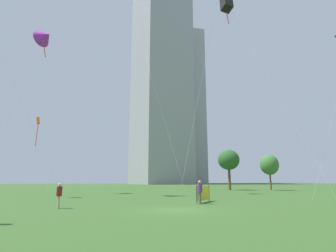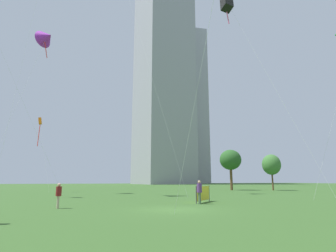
{
  "view_description": "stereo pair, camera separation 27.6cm",
  "coord_description": "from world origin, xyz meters",
  "px_view_note": "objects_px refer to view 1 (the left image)",
  "views": [
    {
      "loc": [
        -6.62,
        -16.44,
        1.8
      ],
      "look_at": [
        1.94,
        6.76,
        6.68
      ],
      "focal_mm": 29.41,
      "sensor_mm": 36.0,
      "label": 1
    },
    {
      "loc": [
        -6.36,
        -16.54,
        1.8
      ],
      "look_at": [
        1.94,
        6.76,
        6.68
      ],
      "focal_mm": 29.41,
      "sensor_mm": 36.0,
      "label": 2
    }
  ],
  "objects_px": {
    "park_tree_1": "(269,165)",
    "event_banner": "(203,193)",
    "kite_flying_2": "(226,2)",
    "distant_highrise_0": "(182,105)",
    "distant_highrise_1": "(161,82)",
    "kite_flying_4": "(38,123)",
    "park_tree_0": "(229,160)",
    "person_standing_2": "(200,190)",
    "person_standing_1": "(59,194)",
    "kite_flying_8": "(45,37)"
  },
  "relations": [
    {
      "from": "kite_flying_8",
      "to": "park_tree_0",
      "type": "bearing_deg",
      "value": 5.76
    },
    {
      "from": "park_tree_1",
      "to": "kite_flying_8",
      "type": "bearing_deg",
      "value": 179.65
    },
    {
      "from": "distant_highrise_0",
      "to": "event_banner",
      "type": "bearing_deg",
      "value": -104.88
    },
    {
      "from": "person_standing_2",
      "to": "park_tree_1",
      "type": "height_order",
      "value": "park_tree_1"
    },
    {
      "from": "kite_flying_4",
      "to": "distant_highrise_1",
      "type": "distance_m",
      "value": 100.89
    },
    {
      "from": "park_tree_0",
      "to": "park_tree_1",
      "type": "xyz_separation_m",
      "value": [
        6.37,
        -3.57,
        -0.93
      ]
    },
    {
      "from": "event_banner",
      "to": "distant_highrise_1",
      "type": "bearing_deg",
      "value": 73.04
    },
    {
      "from": "kite_flying_4",
      "to": "distant_highrise_1",
      "type": "xyz_separation_m",
      "value": [
        47.73,
        79.1,
        40.56
      ]
    },
    {
      "from": "person_standing_1",
      "to": "distant_highrise_1",
      "type": "distance_m",
      "value": 125.84
    },
    {
      "from": "park_tree_1",
      "to": "event_banner",
      "type": "relative_size",
      "value": 2.76
    },
    {
      "from": "kite_flying_2",
      "to": "kite_flying_4",
      "type": "xyz_separation_m",
      "value": [
        -19.0,
        25.89,
        -9.06
      ]
    },
    {
      "from": "person_standing_1",
      "to": "distant_highrise_1",
      "type": "relative_size",
      "value": 0.02
    },
    {
      "from": "kite_flying_8",
      "to": "event_banner",
      "type": "xyz_separation_m",
      "value": [
        15.11,
        -20.48,
        -22.1
      ]
    },
    {
      "from": "kite_flying_2",
      "to": "distant_highrise_1",
      "type": "relative_size",
      "value": 0.21
    },
    {
      "from": "person_standing_1",
      "to": "person_standing_2",
      "type": "xyz_separation_m",
      "value": [
        10.19,
        -0.04,
        0.1
      ]
    },
    {
      "from": "kite_flying_4",
      "to": "kite_flying_8",
      "type": "bearing_deg",
      "value": -85.65
    },
    {
      "from": "park_tree_0",
      "to": "distant_highrise_1",
      "type": "relative_size",
      "value": 0.07
    },
    {
      "from": "park_tree_0",
      "to": "kite_flying_2",
      "type": "bearing_deg",
      "value": -121.73
    },
    {
      "from": "kite_flying_2",
      "to": "kite_flying_8",
      "type": "bearing_deg",
      "value": 132.84
    },
    {
      "from": "distant_highrise_1",
      "to": "kite_flying_2",
      "type": "bearing_deg",
      "value": -114.55
    },
    {
      "from": "park_tree_0",
      "to": "event_banner",
      "type": "distance_m",
      "value": 30.15
    },
    {
      "from": "person_standing_2",
      "to": "kite_flying_4",
      "type": "distance_m",
      "value": 32.83
    },
    {
      "from": "person_standing_2",
      "to": "distant_highrise_1",
      "type": "bearing_deg",
      "value": 174.13
    },
    {
      "from": "park_tree_0",
      "to": "distant_highrise_1",
      "type": "xyz_separation_m",
      "value": [
        14.3,
        81.65,
        45.79
      ]
    },
    {
      "from": "person_standing_1",
      "to": "kite_flying_4",
      "type": "relative_size",
      "value": 0.14
    },
    {
      "from": "kite_flying_2",
      "to": "distant_highrise_0",
      "type": "xyz_separation_m",
      "value": [
        49.62,
        127.92,
        26.99
      ]
    },
    {
      "from": "kite_flying_4",
      "to": "park_tree_0",
      "type": "distance_m",
      "value": 33.94
    },
    {
      "from": "person_standing_1",
      "to": "distant_highrise_0",
      "type": "xyz_separation_m",
      "value": [
        64.27,
        129.78,
        45.88
      ]
    },
    {
      "from": "person_standing_1",
      "to": "park_tree_0",
      "type": "xyz_separation_m",
      "value": [
        29.08,
        25.19,
        4.6
      ]
    },
    {
      "from": "park_tree_0",
      "to": "distant_highrise_1",
      "type": "bearing_deg",
      "value": 80.07
    },
    {
      "from": "distant_highrise_0",
      "to": "person_standing_1",
      "type": "bearing_deg",
      "value": -108.78
    },
    {
      "from": "kite_flying_8",
      "to": "distant_highrise_1",
      "type": "height_order",
      "value": "distant_highrise_1"
    },
    {
      "from": "person_standing_1",
      "to": "kite_flying_8",
      "type": "xyz_separation_m",
      "value": [
        -3.9,
        21.86,
        21.89
      ]
    },
    {
      "from": "kite_flying_2",
      "to": "park_tree_0",
      "type": "bearing_deg",
      "value": 58.27
    },
    {
      "from": "park_tree_1",
      "to": "distant_highrise_1",
      "type": "distance_m",
      "value": 97.51
    },
    {
      "from": "kite_flying_8",
      "to": "event_banner",
      "type": "relative_size",
      "value": 10.34
    },
    {
      "from": "kite_flying_2",
      "to": "person_standing_2",
      "type": "bearing_deg",
      "value": -156.99
    },
    {
      "from": "kite_flying_4",
      "to": "distant_highrise_1",
      "type": "height_order",
      "value": "distant_highrise_1"
    },
    {
      "from": "kite_flying_2",
      "to": "park_tree_1",
      "type": "bearing_deg",
      "value": 43.54
    },
    {
      "from": "distant_highrise_1",
      "to": "event_banner",
      "type": "distance_m",
      "value": 121.31
    },
    {
      "from": "park_tree_1",
      "to": "distant_highrise_1",
      "type": "xyz_separation_m",
      "value": [
        7.92,
        85.22,
        46.72
      ]
    },
    {
      "from": "kite_flying_4",
      "to": "distant_highrise_0",
      "type": "relative_size",
      "value": 0.13
    },
    {
      "from": "distant_highrise_1",
      "to": "event_banner",
      "type": "bearing_deg",
      "value": -116.21
    },
    {
      "from": "kite_flying_4",
      "to": "park_tree_0",
      "type": "bearing_deg",
      "value": -4.37
    },
    {
      "from": "kite_flying_8",
      "to": "distant_highrise_1",
      "type": "bearing_deg",
      "value": 60.91
    },
    {
      "from": "kite_flying_4",
      "to": "park_tree_1",
      "type": "distance_m",
      "value": 40.74
    },
    {
      "from": "kite_flying_8",
      "to": "distant_highrise_0",
      "type": "height_order",
      "value": "distant_highrise_0"
    },
    {
      "from": "event_banner",
      "to": "person_standing_2",
      "type": "bearing_deg",
      "value": -125.56
    },
    {
      "from": "kite_flying_2",
      "to": "park_tree_0",
      "type": "relative_size",
      "value": 2.84
    },
    {
      "from": "park_tree_0",
      "to": "distant_highrise_0",
      "type": "xyz_separation_m",
      "value": [
        35.19,
        104.59,
        41.28
      ]
    }
  ]
}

